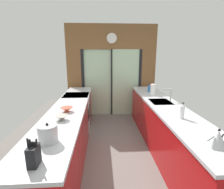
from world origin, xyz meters
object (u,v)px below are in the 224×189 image
object	(u,v)px
mixing_bowl_near	(62,118)
kettle	(218,139)
stock_pot	(48,134)
paper_towel_roll	(153,90)
oven_range	(77,113)
mixing_bowl_far	(67,109)
soap_bottle_far	(149,89)
soap_bottle_near	(182,112)
knife_block	(34,155)

from	to	relation	value
mixing_bowl_near	kettle	distance (m)	1.97
stock_pot	paper_towel_roll	world-z (taller)	paper_towel_roll
oven_range	mixing_bowl_near	world-z (taller)	mixing_bowl_near
mixing_bowl_far	stock_pot	bearing A→B (deg)	-90.00
stock_pot	paper_towel_roll	size ratio (longest dim) A/B	0.78
oven_range	mixing_bowl_near	bearing A→B (deg)	-89.34
soap_bottle_far	stock_pot	bearing A→B (deg)	-126.43
kettle	soap_bottle_near	xyz separation A→B (m)	(-0.00, 0.80, 0.02)
oven_range	mixing_bowl_near	size ratio (longest dim) A/B	4.73
mixing_bowl_far	paper_towel_roll	bearing A→B (deg)	31.52
mixing_bowl_near	mixing_bowl_far	xyz separation A→B (m)	(-0.00, 0.37, 0.00)
knife_block	soap_bottle_far	xyz separation A→B (m)	(1.78, 2.81, -0.01)
paper_towel_roll	soap_bottle_far	bearing A→B (deg)	90.00
mixing_bowl_near	mixing_bowl_far	world-z (taller)	mixing_bowl_far
mixing_bowl_far	stock_pot	xyz separation A→B (m)	(-0.00, -1.00, 0.06)
kettle	soap_bottle_near	world-z (taller)	soap_bottle_near
kettle	stock_pot	bearing A→B (deg)	173.43
mixing_bowl_far	paper_towel_roll	xyz separation A→B (m)	(1.78, 1.09, 0.09)
kettle	soap_bottle_near	size ratio (longest dim) A/B	1.07
knife_block	paper_towel_roll	distance (m)	3.06
knife_block	paper_towel_roll	bearing A→B (deg)	54.48
soap_bottle_near	mixing_bowl_far	bearing A→B (deg)	167.14
oven_range	stock_pot	xyz separation A→B (m)	(0.02, -2.23, 0.56)
oven_range	stock_pot	bearing A→B (deg)	-89.53
soap_bottle_far	paper_towel_roll	xyz separation A→B (m)	(0.00, -0.32, 0.04)
kettle	soap_bottle_near	distance (m)	0.80
oven_range	stock_pot	distance (m)	2.30
mixing_bowl_far	paper_towel_roll	size ratio (longest dim) A/B	0.72
mixing_bowl_far	soap_bottle_far	distance (m)	2.27
soap_bottle_near	soap_bottle_far	distance (m)	1.82
stock_pot	mixing_bowl_far	bearing A→B (deg)	90.00
kettle	mixing_bowl_near	bearing A→B (deg)	154.93
kettle	oven_range	bearing A→B (deg)	126.50
mixing_bowl_far	oven_range	bearing A→B (deg)	90.86
kettle	soap_bottle_far	distance (m)	2.62
oven_range	soap_bottle_near	bearing A→B (deg)	-42.23
soap_bottle_near	paper_towel_roll	distance (m)	1.50
mixing_bowl_near	kettle	xyz separation A→B (m)	(1.78, -0.83, 0.05)
kettle	paper_towel_roll	world-z (taller)	paper_towel_roll
mixing_bowl_near	soap_bottle_near	xyz separation A→B (m)	(1.78, -0.03, 0.06)
soap_bottle_far	kettle	bearing A→B (deg)	-89.96
knife_block	mixing_bowl_far	bearing A→B (deg)	90.00
mixing_bowl_near	paper_towel_roll	bearing A→B (deg)	39.44
soap_bottle_far	mixing_bowl_far	bearing A→B (deg)	-141.61
stock_pot	soap_bottle_near	size ratio (longest dim) A/B	0.90
oven_range	soap_bottle_far	size ratio (longest dim) A/B	4.31
mixing_bowl_near	stock_pot	size ratio (longest dim) A/B	0.88
mixing_bowl_far	kettle	world-z (taller)	kettle
mixing_bowl_near	knife_block	size ratio (longest dim) A/B	0.76
mixing_bowl_near	soap_bottle_near	distance (m)	1.78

